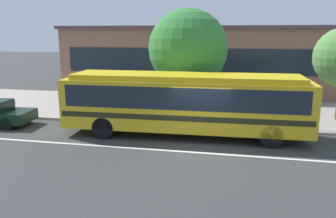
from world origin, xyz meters
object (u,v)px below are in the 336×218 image
object	(u,v)px
transit_bus	(185,100)
bus_stop_sign	(298,95)
street_tree_near_stop	(188,49)
pedestrian_waiting_near_sign	(274,104)

from	to	relation	value
transit_bus	bus_stop_sign	world-z (taller)	transit_bus
street_tree_near_stop	transit_bus	bearing A→B (deg)	-83.16
transit_bus	street_tree_near_stop	world-z (taller)	street_tree_near_stop
transit_bus	street_tree_near_stop	xyz separation A→B (m)	(-0.41, 3.45, 2.18)
pedestrian_waiting_near_sign	street_tree_near_stop	bearing A→B (deg)	171.86
bus_stop_sign	pedestrian_waiting_near_sign	bearing A→B (deg)	145.99
pedestrian_waiting_near_sign	bus_stop_sign	xyz separation A→B (m)	(1.01, -0.68, 0.63)
transit_bus	pedestrian_waiting_near_sign	bearing A→B (deg)	33.43
bus_stop_sign	street_tree_near_stop	size ratio (longest dim) A/B	0.43
bus_stop_sign	street_tree_near_stop	bearing A→B (deg)	166.60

